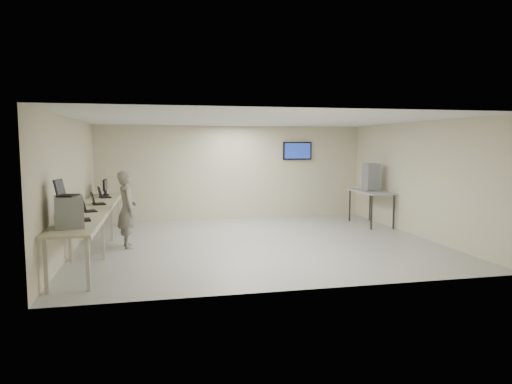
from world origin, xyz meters
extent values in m
cube|color=beige|center=(0.00, 0.00, 0.00)|extent=(8.00, 7.00, 0.01)
cube|color=silver|center=(0.00, 0.00, 2.80)|extent=(8.00, 7.00, 0.01)
cube|color=beige|center=(0.00, 3.50, 1.40)|extent=(8.00, 0.01, 2.80)
cube|color=beige|center=(0.00, -3.50, 1.40)|extent=(8.00, 0.01, 2.80)
cube|color=beige|center=(-4.00, 0.00, 1.40)|extent=(0.01, 7.00, 2.80)
cube|color=beige|center=(4.00, 0.00, 1.40)|extent=(0.01, 7.00, 2.80)
cube|color=#312E2F|center=(2.00, 3.48, 2.05)|extent=(0.15, 0.04, 0.15)
cube|color=black|center=(2.00, 3.44, 2.05)|extent=(0.90, 0.06, 0.55)
cube|color=navy|center=(2.00, 3.40, 2.05)|extent=(0.82, 0.01, 0.47)
cube|color=#BCB791|center=(-3.60, 0.00, 0.88)|extent=(0.75, 6.00, 0.04)
cube|color=#BBB5A5|center=(-3.23, 0.00, 0.85)|extent=(0.02, 6.00, 0.06)
cube|color=#BBB5A5|center=(-3.90, -2.85, 0.43)|extent=(0.06, 0.06, 0.86)
cube|color=#BBB5A5|center=(-3.30, -2.85, 0.43)|extent=(0.06, 0.06, 0.86)
cube|color=#BBB5A5|center=(-3.90, -0.90, 0.43)|extent=(0.06, 0.06, 0.86)
cube|color=#BBB5A5|center=(-3.30, -0.90, 0.43)|extent=(0.06, 0.06, 0.86)
cube|color=#BBB5A5|center=(-3.90, 0.90, 0.43)|extent=(0.06, 0.06, 0.86)
cube|color=#BBB5A5|center=(-3.30, 0.90, 0.43)|extent=(0.06, 0.06, 0.86)
cube|color=#BBB5A5|center=(-3.90, 2.85, 0.43)|extent=(0.06, 0.06, 0.86)
cube|color=#BBB5A5|center=(-3.30, 2.85, 0.43)|extent=(0.06, 0.06, 0.86)
cube|color=gray|center=(-3.65, -2.25, 1.16)|extent=(0.53, 0.57, 0.52)
cube|color=black|center=(-3.65, -2.25, 1.43)|extent=(0.33, 0.40, 0.02)
cube|color=black|center=(-3.78, -2.25, 1.57)|extent=(0.14, 0.34, 0.26)
cube|color=black|center=(-3.76, -2.25, 1.57)|extent=(0.11, 0.30, 0.21)
cube|color=black|center=(-3.55, -1.57, 0.91)|extent=(0.34, 0.42, 0.02)
cube|color=black|center=(-3.69, -1.57, 1.06)|extent=(0.14, 0.36, 0.27)
cube|color=black|center=(-3.67, -1.57, 1.06)|extent=(0.11, 0.31, 0.22)
cube|color=black|center=(-3.58, -0.45, 0.91)|extent=(0.33, 0.39, 0.02)
cube|color=black|center=(-3.70, -0.45, 1.04)|extent=(0.16, 0.32, 0.24)
cube|color=black|center=(-3.69, -0.45, 1.04)|extent=(0.13, 0.28, 0.20)
cube|color=black|center=(-3.54, 0.66, 0.91)|extent=(0.35, 0.42, 0.02)
cube|color=black|center=(-3.67, 0.66, 1.06)|extent=(0.16, 0.35, 0.26)
cube|color=black|center=(-3.66, 0.66, 1.06)|extent=(0.13, 0.31, 0.22)
cube|color=black|center=(-3.55, 2.00, 0.91)|extent=(0.35, 0.42, 0.02)
cube|color=black|center=(-3.68, 2.00, 1.05)|extent=(0.16, 0.35, 0.26)
cube|color=black|center=(-3.66, 2.00, 1.05)|extent=(0.13, 0.30, 0.22)
cylinder|color=black|center=(-3.60, 2.44, 0.91)|extent=(0.19, 0.19, 0.01)
cube|color=black|center=(-3.60, 2.44, 0.99)|extent=(0.04, 0.03, 0.16)
cube|color=black|center=(-3.60, 2.44, 1.19)|extent=(0.05, 0.44, 0.29)
cube|color=black|center=(-3.57, 2.44, 1.19)|extent=(0.00, 0.40, 0.25)
cylinder|color=black|center=(-3.60, 2.73, 0.91)|extent=(0.18, 0.18, 0.01)
cube|color=black|center=(-3.60, 2.73, 0.99)|extent=(0.04, 0.03, 0.15)
cube|color=black|center=(-3.60, 2.73, 1.17)|extent=(0.05, 0.41, 0.27)
cube|color=black|center=(-3.57, 2.73, 1.17)|extent=(0.00, 0.38, 0.24)
imported|color=slate|center=(-2.90, 0.13, 0.84)|extent=(0.52, 0.69, 1.69)
cube|color=#8F959D|center=(3.60, 1.62, 0.94)|extent=(0.74, 1.60, 0.04)
cube|color=#312E2F|center=(3.28, 0.92, 0.46)|extent=(0.04, 0.04, 0.92)
cube|color=#312E2F|center=(3.28, 2.32, 0.46)|extent=(0.04, 0.04, 0.92)
cube|color=#312E2F|center=(3.92, 0.92, 0.46)|extent=(0.04, 0.04, 0.92)
cube|color=#312E2F|center=(3.92, 2.32, 0.46)|extent=(0.04, 0.04, 0.92)
cube|color=gray|center=(3.58, 1.62, 1.05)|extent=(0.37, 0.41, 0.19)
cube|color=gray|center=(3.58, 1.62, 1.25)|extent=(0.37, 0.41, 0.19)
cube|color=gray|center=(3.58, 1.62, 1.44)|extent=(0.37, 0.41, 0.19)
cube|color=gray|center=(3.58, 1.62, 1.63)|extent=(0.37, 0.41, 0.19)
camera|label=1|loc=(-2.21, -10.08, 2.26)|focal=32.00mm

